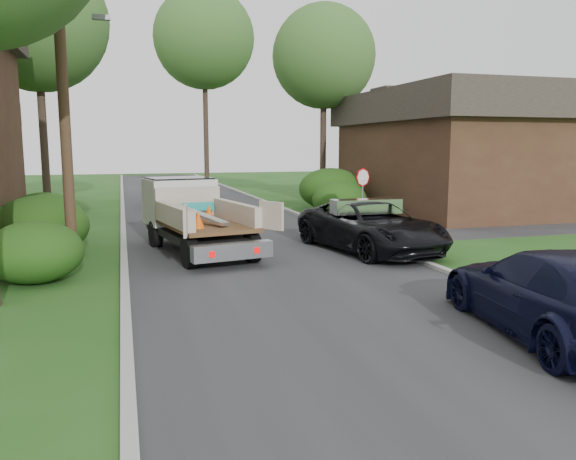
{
  "coord_description": "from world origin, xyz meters",
  "views": [
    {
      "loc": [
        -4.06,
        -11.74,
        3.33
      ],
      "look_at": [
        -0.01,
        1.95,
        1.2
      ],
      "focal_mm": 35.0,
      "sensor_mm": 36.0,
      "label": 1
    }
  ],
  "objects_px": {
    "tree_right_far": "(324,57)",
    "black_pickup": "(371,226)",
    "house_right": "(462,150)",
    "navy_suv": "(555,293)",
    "tree_center_far": "(204,38)",
    "stop_sign": "(363,185)",
    "flatbed_truck": "(190,211)",
    "utility_pole": "(63,78)",
    "tree_left_far": "(36,21)"
  },
  "relations": [
    {
      "from": "tree_right_far",
      "to": "black_pickup",
      "type": "xyz_separation_m",
      "value": [
        -3.99,
        -15.5,
        -7.67
      ]
    },
    {
      "from": "house_right",
      "to": "black_pickup",
      "type": "distance_m",
      "value": 13.63
    },
    {
      "from": "navy_suv",
      "to": "tree_right_far",
      "type": "bearing_deg",
      "value": -90.52
    },
    {
      "from": "tree_center_far",
      "to": "navy_suv",
      "type": "relative_size",
      "value": 2.69
    },
    {
      "from": "house_right",
      "to": "tree_right_far",
      "type": "xyz_separation_m",
      "value": [
        -5.5,
        6.0,
        5.32
      ]
    },
    {
      "from": "tree_right_far",
      "to": "tree_center_far",
      "type": "bearing_deg",
      "value": 118.81
    },
    {
      "from": "stop_sign",
      "to": "flatbed_truck",
      "type": "bearing_deg",
      "value": -161.31
    },
    {
      "from": "utility_pole",
      "to": "black_pickup",
      "type": "bearing_deg",
      "value": -3.07
    },
    {
      "from": "house_right",
      "to": "tree_left_far",
      "type": "distance_m",
      "value": 21.52
    },
    {
      "from": "stop_sign",
      "to": "utility_pole",
      "type": "relative_size",
      "value": 0.25
    },
    {
      "from": "tree_left_far",
      "to": "navy_suv",
      "type": "relative_size",
      "value": 2.24
    },
    {
      "from": "tree_left_far",
      "to": "tree_center_far",
      "type": "bearing_deg",
      "value": 53.84
    },
    {
      "from": "house_right",
      "to": "black_pickup",
      "type": "height_order",
      "value": "house_right"
    },
    {
      "from": "house_right",
      "to": "tree_center_far",
      "type": "bearing_deg",
      "value": 124.51
    },
    {
      "from": "utility_pole",
      "to": "tree_left_far",
      "type": "relative_size",
      "value": 0.82
    },
    {
      "from": "tree_center_far",
      "to": "black_pickup",
      "type": "height_order",
      "value": "tree_center_far"
    },
    {
      "from": "tree_right_far",
      "to": "black_pickup",
      "type": "relative_size",
      "value": 1.99
    },
    {
      "from": "tree_center_far",
      "to": "tree_left_far",
      "type": "bearing_deg",
      "value": -126.16
    },
    {
      "from": "house_right",
      "to": "tree_center_far",
      "type": "distance_m",
      "value": 20.93
    },
    {
      "from": "utility_pole",
      "to": "stop_sign",
      "type": "bearing_deg",
      "value": 20.62
    },
    {
      "from": "utility_pole",
      "to": "tree_center_far",
      "type": "xyz_separation_m",
      "value": [
        7.48,
        25.02,
        5.81
      ]
    },
    {
      "from": "house_right",
      "to": "tree_right_far",
      "type": "distance_m",
      "value": 9.72
    },
    {
      "from": "utility_pole",
      "to": "tree_left_far",
      "type": "bearing_deg",
      "value": 99.54
    },
    {
      "from": "house_right",
      "to": "navy_suv",
      "type": "relative_size",
      "value": 2.38
    },
    {
      "from": "house_right",
      "to": "tree_center_far",
      "type": "xyz_separation_m",
      "value": [
        -11.0,
        16.0,
        7.82
      ]
    },
    {
      "from": "tree_left_far",
      "to": "black_pickup",
      "type": "distance_m",
      "value": 18.55
    },
    {
      "from": "stop_sign",
      "to": "tree_left_far",
      "type": "bearing_deg",
      "value": 147.79
    },
    {
      "from": "stop_sign",
      "to": "flatbed_truck",
      "type": "xyz_separation_m",
      "value": [
        -7.19,
        -2.43,
        -0.53
      ]
    },
    {
      "from": "tree_left_far",
      "to": "black_pickup",
      "type": "relative_size",
      "value": 2.11
    },
    {
      "from": "utility_pole",
      "to": "tree_center_far",
      "type": "relative_size",
      "value": 0.68
    },
    {
      "from": "flatbed_truck",
      "to": "navy_suv",
      "type": "distance_m",
      "value": 11.69
    },
    {
      "from": "utility_pole",
      "to": "house_right",
      "type": "bearing_deg",
      "value": 26.01
    },
    {
      "from": "tree_right_far",
      "to": "flatbed_truck",
      "type": "relative_size",
      "value": 1.8
    },
    {
      "from": "house_right",
      "to": "tree_left_far",
      "type": "xyz_separation_m",
      "value": [
        -20.5,
        3.0,
        5.82
      ]
    },
    {
      "from": "stop_sign",
      "to": "tree_center_far",
      "type": "relative_size",
      "value": 0.17
    },
    {
      "from": "stop_sign",
      "to": "black_pickup",
      "type": "relative_size",
      "value": 0.43
    },
    {
      "from": "house_right",
      "to": "flatbed_truck",
      "type": "xyz_separation_m",
      "value": [
        -14.99,
        -7.43,
        -1.92
      ]
    },
    {
      "from": "tree_left_far",
      "to": "tree_center_far",
      "type": "xyz_separation_m",
      "value": [
        9.5,
        13.0,
        2.0
      ]
    },
    {
      "from": "stop_sign",
      "to": "tree_right_far",
      "type": "xyz_separation_m",
      "value": [
        2.3,
        11.0,
        6.7
      ]
    },
    {
      "from": "tree_left_far",
      "to": "flatbed_truck",
      "type": "bearing_deg",
      "value": -62.16
    },
    {
      "from": "tree_right_far",
      "to": "tree_center_far",
      "type": "height_order",
      "value": "tree_center_far"
    },
    {
      "from": "utility_pole",
      "to": "navy_suv",
      "type": "distance_m",
      "value": 13.15
    },
    {
      "from": "stop_sign",
      "to": "black_pickup",
      "type": "height_order",
      "value": "stop_sign"
    },
    {
      "from": "tree_center_far",
      "to": "black_pickup",
      "type": "distance_m",
      "value": 27.5
    },
    {
      "from": "tree_left_far",
      "to": "navy_suv",
      "type": "xyz_separation_m",
      "value": [
        10.64,
        -20.92,
        -8.19
      ]
    },
    {
      "from": "tree_center_far",
      "to": "navy_suv",
      "type": "bearing_deg",
      "value": -88.08
    },
    {
      "from": "tree_left_far",
      "to": "utility_pole",
      "type": "bearing_deg",
      "value": -80.46
    },
    {
      "from": "house_right",
      "to": "flatbed_truck",
      "type": "bearing_deg",
      "value": -153.63
    },
    {
      "from": "utility_pole",
      "to": "black_pickup",
      "type": "distance_m",
      "value": 10.01
    },
    {
      "from": "utility_pole",
      "to": "tree_right_far",
      "type": "relative_size",
      "value": 0.87
    }
  ]
}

